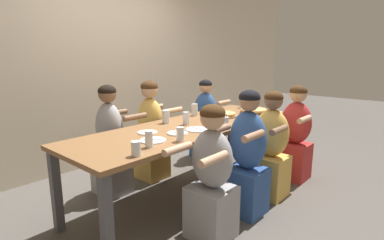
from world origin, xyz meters
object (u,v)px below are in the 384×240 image
drinking_glass_b (216,125)px  diner_far_center (151,134)px  cocktail_glass_blue (225,123)px  diner_far_midleft (111,145)px  empty_plate_a (148,132)px  diner_far_right (205,122)px  empty_plate_b (198,129)px  empty_plate_d (177,133)px  drinking_glass_e (242,105)px  drinking_glass_i (180,135)px  diner_near_center (247,159)px  diner_near_right (295,137)px  drinking_glass_c (149,139)px  empty_plate_c (153,140)px  drinking_glass_f (166,117)px  drinking_glass_g (195,110)px  drinking_glass_a (186,119)px  pizza_board_main (254,111)px  diner_near_midright (271,150)px  drinking_glass_h (213,116)px  drinking_glass_d (136,149)px  pizza_board_second (223,114)px  diner_near_midleft (211,179)px

drinking_glass_b → diner_far_center: 1.00m
cocktail_glass_blue → diner_far_midleft: 1.23m
empty_plate_a → diner_far_right: 1.68m
empty_plate_b → empty_plate_d: bearing=167.7°
drinking_glass_e → drinking_glass_i: 1.79m
diner_near_center → diner_near_right: size_ratio=1.03×
drinking_glass_b → drinking_glass_c: (-0.80, 0.05, 0.02)m
empty_plate_c → drinking_glass_f: (0.54, 0.41, 0.06)m
drinking_glass_g → diner_near_center: (-0.36, -0.95, -0.29)m
drinking_glass_f → drinking_glass_a: bearing=-67.0°
drinking_glass_a → drinking_glass_f: drinking_glass_f is taller
drinking_glass_f → pizza_board_main: bearing=-21.0°
cocktail_glass_blue → diner_near_midright: diner_near_midright is taller
drinking_glass_i → diner_near_right: size_ratio=0.11×
drinking_glass_c → drinking_glass_h: (1.07, 0.19, -0.01)m
drinking_glass_e → drinking_glass_g: bearing=170.3°
empty_plate_b → drinking_glass_g: drinking_glass_g is taller
diner_far_midleft → diner_far_center: (0.56, -0.00, 0.01)m
drinking_glass_d → diner_near_center: diner_near_center is taller
empty_plate_c → diner_far_right: 1.90m
empty_plate_c → drinking_glass_a: size_ratio=1.66×
pizza_board_second → diner_far_midleft: diner_far_midleft is taller
pizza_board_second → diner_far_midleft: bearing=150.5°
drinking_glass_g → diner_near_right: 1.23m
drinking_glass_c → drinking_glass_f: (0.68, 0.52, -0.00)m
diner_far_midleft → diner_near_center: bearing=24.0°
diner_far_midleft → diner_near_midright: 1.67m
drinking_glass_d → diner_near_midleft: size_ratio=0.10×
diner_near_midright → drinking_glass_b: bearing=55.6°
drinking_glass_a → drinking_glass_f: (-0.09, 0.21, 0.00)m
drinking_glass_g → diner_near_center: size_ratio=0.12×
diner_near_center → pizza_board_second: bearing=-39.6°
drinking_glass_b → drinking_glass_g: bearing=57.8°
drinking_glass_c → diner_near_right: diner_near_right is taller
drinking_glass_f → diner_near_right: 1.56m
pizza_board_second → diner_far_midleft: size_ratio=0.28×
empty_plate_c → empty_plate_d: (0.31, 0.01, 0.00)m
diner_near_midright → diner_near_midleft: size_ratio=1.01×
drinking_glass_d → diner_far_center: bearing=45.1°
drinking_glass_h → diner_near_midleft: bearing=-143.2°
diner_near_midleft → drinking_glass_h: bearing=-53.2°
drinking_glass_a → drinking_glass_e: drinking_glass_a is taller
empty_plate_b → diner_near_right: bearing=-20.3°
empty_plate_d → diner_far_midleft: bearing=103.9°
drinking_glass_f → diner_far_center: (0.13, 0.39, -0.27)m
drinking_glass_e → diner_far_right: (-0.17, 0.50, -0.29)m
pizza_board_second → drinking_glass_i: (-1.09, -0.34, 0.03)m
empty_plate_d → drinking_glass_d: size_ratio=1.75×
drinking_glass_a → drinking_glass_h: (0.30, -0.12, 0.00)m
drinking_glass_i → diner_far_midleft: (-0.04, 0.98, -0.28)m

